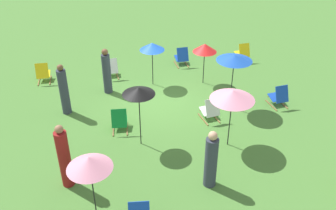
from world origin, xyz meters
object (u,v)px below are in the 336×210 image
at_px(deckchair_0, 279,97).
at_px(deckchair_8, 111,69).
at_px(person_0, 107,72).
at_px(deckchair_5, 43,73).
at_px(person_2, 64,158).
at_px(umbrella_5, 139,91).
at_px(umbrella_0, 89,163).
at_px(deckchair_2, 119,121).
at_px(deckchair_7, 243,53).
at_px(person_3, 64,91).
at_px(umbrella_1, 234,58).
at_px(umbrella_4, 205,48).
at_px(deckchair_9, 210,110).
at_px(deckchair_3, 182,57).
at_px(umbrella_3, 233,95).
at_px(umbrella_2, 152,47).

distance_m(deckchair_0, deckchair_8, 6.57).
xyz_separation_m(deckchair_8, person_0, (0.23, 1.20, 0.46)).
distance_m(deckchair_5, person_2, 6.21).
bearing_deg(umbrella_5, umbrella_0, 58.74).
distance_m(deckchair_2, deckchair_7, 7.14).
height_order(person_0, person_2, person_2).
distance_m(deckchair_0, person_2, 7.66).
bearing_deg(person_3, deckchair_5, 67.35).
relative_size(deckchair_5, deckchair_8, 1.00).
bearing_deg(deckchair_7, person_3, 16.14).
bearing_deg(deckchair_7, umbrella_5, 39.75).
height_order(deckchair_0, umbrella_0, umbrella_0).
relative_size(deckchair_0, umbrella_1, 0.41).
bearing_deg(deckchair_0, umbrella_5, 7.09).
xyz_separation_m(deckchair_2, umbrella_5, (-0.55, 0.83, 1.47)).
height_order(umbrella_1, umbrella_4, umbrella_1).
relative_size(deckchair_0, umbrella_0, 0.49).
height_order(deckchair_9, person_0, person_0).
relative_size(deckchair_3, deckchair_9, 1.00).
xyz_separation_m(umbrella_0, umbrella_1, (-4.85, -3.85, 0.38)).
height_order(umbrella_5, person_2, umbrella_5).
xyz_separation_m(deckchair_0, person_2, (7.22, 2.51, 0.52)).
bearing_deg(umbrella_1, umbrella_3, 68.36).
bearing_deg(person_0, deckchair_2, -127.86).
distance_m(umbrella_0, umbrella_4, 7.32).
bearing_deg(umbrella_2, umbrella_3, 109.96).
xyz_separation_m(umbrella_3, umbrella_5, (2.58, -0.59, 0.10)).
distance_m(deckchair_8, person_2, 6.20).
xyz_separation_m(umbrella_4, umbrella_5, (2.98, 3.38, 0.36)).
bearing_deg(deckchair_9, person_2, 16.27).
height_order(deckchair_9, umbrella_5, umbrella_5).
xyz_separation_m(umbrella_0, person_0, (-0.74, -5.86, -0.69)).
xyz_separation_m(umbrella_3, person_0, (3.31, -4.02, -0.91)).
bearing_deg(deckchair_7, umbrella_2, 13.45).
relative_size(deckchair_0, deckchair_7, 1.00).
bearing_deg(deckchair_9, deckchair_8, -61.06).
xyz_separation_m(deckchair_0, deckchair_2, (5.64, 0.34, 0.00)).
height_order(deckchair_2, umbrella_4, umbrella_4).
distance_m(umbrella_2, umbrella_5, 3.83).
xyz_separation_m(deckchair_0, person_0, (5.82, -2.26, 0.46)).
distance_m(umbrella_2, umbrella_3, 4.55).
relative_size(deckchair_5, umbrella_0, 0.49).
relative_size(deckchair_0, deckchair_8, 1.00).
distance_m(deckchair_3, person_2, 7.99).
height_order(umbrella_4, person_2, person_2).
bearing_deg(deckchair_5, person_2, 100.81).
bearing_deg(person_3, deckchair_8, 10.57).
bearing_deg(umbrella_2, deckchair_0, 148.24).
height_order(deckchair_5, person_2, person_2).
bearing_deg(umbrella_1, deckchair_7, -117.67).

